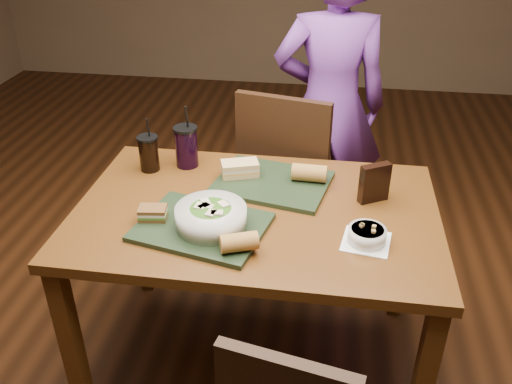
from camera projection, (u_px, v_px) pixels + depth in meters
ground at (256, 356)px, 2.33m from camera, size 6.00×6.00×0.00m
dining_table at (256, 229)px, 1.99m from camera, size 1.30×0.85×0.75m
chair_far at (283, 177)px, 2.57m from camera, size 0.51×0.52×0.98m
diner at (330, 107)px, 2.71m from camera, size 0.61×0.43×1.56m
tray_near at (202, 227)px, 1.83m from camera, size 0.48×0.40×0.02m
tray_far at (272, 183)px, 2.09m from camera, size 0.48×0.40×0.02m
salad_bowl at (211, 215)px, 1.80m from camera, size 0.24×0.24×0.08m
soup_bowl at (367, 235)px, 1.76m from camera, size 0.17×0.17×0.06m
sandwich_near at (153, 213)px, 1.85m from camera, size 0.10×0.08×0.04m
sandwich_far at (240, 168)px, 2.11m from camera, size 0.16×0.12×0.06m
baguette_near at (239, 242)px, 1.69m from camera, size 0.13×0.10×0.06m
baguette_far at (309, 173)px, 2.07m from camera, size 0.13×0.07×0.07m
cup_cola at (149, 153)px, 2.17m from camera, size 0.08×0.08×0.23m
cup_berry at (186, 146)px, 2.19m from camera, size 0.10×0.10×0.26m
chip_bag at (374, 183)px, 1.96m from camera, size 0.11×0.09×0.15m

